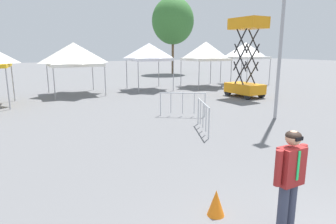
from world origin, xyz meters
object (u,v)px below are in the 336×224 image
Objects in this scene: canopy_tent_behind_center at (74,54)px; canopy_tent_behind_right at (149,52)px; crowd_barrier_by_lift at (203,111)px; crowd_barrier_near_person at (183,100)px; tree_behind_tents_center at (173,21)px; canopy_tent_left_of_center at (246,51)px; traffic_cone_near_barrier at (216,203)px; person_foreground at (290,177)px; scissor_lift at (245,75)px; canopy_tent_far_left at (206,51)px.

canopy_tent_behind_right reaches higher than canopy_tent_behind_center.
crowd_barrier_near_person is at bearing 77.66° from crowd_barrier_by_lift.
canopy_tent_behind_center is at bearing -139.09° from tree_behind_tents_center.
canopy_tent_left_of_center is 1.96× the size of crowd_barrier_near_person.
tree_behind_tents_center is at bearing 40.91° from canopy_tent_behind_center.
tree_behind_tents_center is 31.58m from traffic_cone_near_barrier.
person_foreground is at bearing -114.58° from tree_behind_tents_center.
person_foreground reaches higher than traffic_cone_near_barrier.
person_foreground is at bearing -128.75° from scissor_lift.
canopy_tent_behind_right is 0.38× the size of tree_behind_tents_center.
tree_behind_tents_center is at bearing 63.60° from traffic_cone_near_barrier.
crowd_barrier_by_lift is at bearing -136.54° from canopy_tent_left_of_center.
canopy_tent_behind_center is 9.96m from canopy_tent_far_left.
scissor_lift reaches higher than canopy_tent_left_of_center.
scissor_lift is (9.29, -5.91, -1.22)m from canopy_tent_behind_center.
crowd_barrier_near_person is at bearing -154.55° from scissor_lift.
crowd_barrier_near_person is at bearing -103.96° from canopy_tent_behind_right.
crowd_barrier_near_person is (-10.33, -20.50, -5.43)m from tree_behind_tents_center.
scissor_lift reaches higher than crowd_barrier_near_person.
canopy_tent_behind_center is 14.07m from canopy_tent_left_of_center.
tree_behind_tents_center reaches higher than canopy_tent_far_left.
canopy_tent_far_left is at bearing -178.63° from canopy_tent_left_of_center.
tree_behind_tents_center reaches higher than crowd_barrier_near_person.
crowd_barrier_by_lift is 3.99× the size of traffic_cone_near_barrier.
scissor_lift is 9.80× the size of traffic_cone_near_barrier.
canopy_tent_far_left is at bearing 50.61° from crowd_barrier_near_person.
canopy_tent_behind_center is 17.22m from person_foreground.
canopy_tent_behind_right is 1.89× the size of crowd_barrier_near_person.
canopy_tent_behind_right is 17.88m from person_foreground.
canopy_tent_far_left is 18.86m from traffic_cone_near_barrier.
tree_behind_tents_center is at bearing 65.42° from person_foreground.
canopy_tent_left_of_center is at bearing 1.37° from canopy_tent_far_left.
canopy_tent_behind_center reaches higher than crowd_barrier_by_lift.
canopy_tent_left_of_center is 1.97× the size of person_foreground.
traffic_cone_near_barrier is (-9.63, -10.22, -1.16)m from scissor_lift.
tree_behind_tents_center is 25.99m from crowd_barrier_by_lift.
crowd_barrier_by_lift is at bearing -102.34° from crowd_barrier_near_person.
canopy_tent_behind_center is 6.88× the size of traffic_cone_near_barrier.
scissor_lift is (4.00, -5.84, -1.35)m from canopy_tent_behind_right.
scissor_lift reaches higher than canopy_tent_behind_center.
scissor_lift is at bearing -32.46° from canopy_tent_behind_center.
canopy_tent_behind_center is 11.08m from scissor_lift.
canopy_tent_behind_right is 7.20m from scissor_lift.
canopy_tent_behind_center is at bearing 109.35° from crowd_barrier_near_person.
person_foreground is (-9.67, -16.62, -1.76)m from canopy_tent_far_left.
crowd_barrier_by_lift is (-2.72, -11.25, -2.00)m from canopy_tent_behind_right.
canopy_tent_behind_right is 11.74m from crowd_barrier_by_lift.
tree_behind_tents_center reaches higher than traffic_cone_near_barrier.
canopy_tent_far_left is 1.97× the size of crowd_barrier_near_person.
canopy_tent_behind_center reaches higher than traffic_cone_near_barrier.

